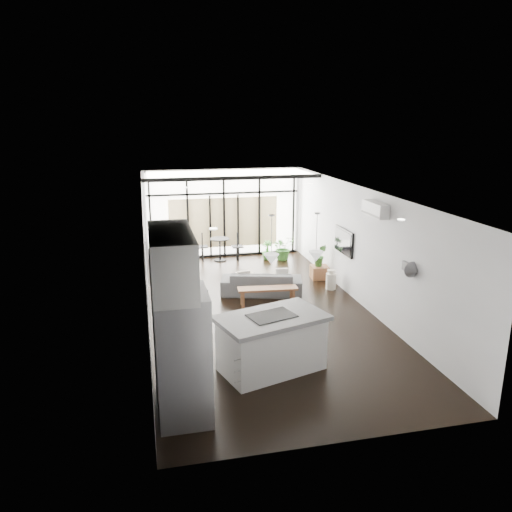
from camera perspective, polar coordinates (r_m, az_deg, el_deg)
name	(u,v)px	position (r m, az deg, el deg)	size (l,w,h in m)	color
floor	(259,311)	(11.68, 0.33, -6.30)	(5.00, 10.00, 0.00)	black
ceiling	(259,191)	(10.95, 0.35, 7.42)	(5.00, 10.00, 0.00)	silver
wall_left	(146,260)	(10.96, -12.49, -0.43)	(0.02, 10.00, 2.80)	white
wall_right	(362,247)	(12.03, 12.01, 1.02)	(0.02, 10.00, 2.80)	white
wall_back	(224,213)	(16.03, -3.73, 4.92)	(5.00, 0.02, 2.80)	white
wall_front	(345,351)	(6.76, 10.16, -10.61)	(5.00, 0.02, 2.80)	white
glazing	(224,214)	(15.91, -3.66, 4.85)	(5.00, 0.20, 2.80)	black
skylight	(228,173)	(14.85, -3.20, 9.43)	(4.70, 1.90, 0.06)	silver
neighbour_building	(224,223)	(16.04, -3.69, 3.84)	(3.50, 0.02, 1.60)	beige
island	(271,343)	(8.94, 1.77, -9.89)	(1.87, 1.11, 1.02)	silver
cooktop	(272,316)	(8.73, 1.80, -6.82)	(0.79, 0.53, 0.01)	black
fridge	(183,356)	(7.52, -8.36, -11.19)	(0.77, 0.96, 1.98)	#A8A8AD
appliance_column	(172,325)	(8.06, -9.53, -7.78)	(0.61, 0.64, 2.37)	silver
upper_cabinets	(172,260)	(7.35, -9.62, -0.48)	(0.62, 1.75, 0.86)	silver
pendant_left	(271,259)	(8.50, 1.77, -0.37)	(0.26, 0.26, 0.18)	silver
pendant_right	(316,256)	(8.73, 6.86, -0.05)	(0.26, 0.26, 0.18)	silver
sofa	(262,279)	(12.67, 0.63, -2.62)	(2.04, 0.60, 0.80)	#4D4D50
console_bench	(268,297)	(11.93, 1.33, -4.67)	(1.42, 0.35, 0.46)	brown
pouf	(244,281)	(13.13, -1.35, -2.86)	(0.51, 0.51, 0.41)	beige
crate	(319,272)	(14.05, 7.27, -1.85)	(0.47, 0.47, 0.35)	brown
plant_tall	(283,250)	(15.75, 3.15, 0.66)	(0.70, 0.78, 0.61)	#2E6224
plant_med	(267,254)	(15.77, 1.30, 0.19)	(0.34, 0.61, 0.34)	#2E6224
plant_crate	(320,261)	(13.96, 7.31, -0.61)	(0.35, 0.63, 0.28)	#2E6224
milk_can	(331,279)	(13.20, 8.57, -2.66)	(0.27, 0.27, 0.52)	silver
bistro_set	(220,249)	(15.65, -4.14, 0.83)	(1.58, 0.63, 0.76)	black
tv	(344,241)	(12.93, 10.00, 1.67)	(0.05, 1.10, 0.65)	black
ac_unit	(375,209)	(11.06, 13.46, 5.24)	(0.22, 0.90, 0.30)	white
framed_art	(147,259)	(10.44, -12.34, -0.37)	(0.04, 0.70, 0.90)	black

